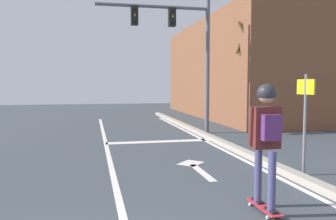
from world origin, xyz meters
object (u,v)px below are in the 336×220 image
at_px(skateboard, 264,207).
at_px(skater, 266,128).
at_px(traffic_signal_mast, 179,38).
at_px(street_sign_post, 305,109).
at_px(roadside_tree, 247,83).

xyz_separation_m(skateboard, skater, (0.00, -0.01, 1.14)).
relative_size(traffic_signal_mast, street_sign_post, 2.46).
bearing_deg(traffic_signal_mast, street_sign_post, -80.33).
xyz_separation_m(skater, roadside_tree, (3.58, 8.24, 0.64)).
bearing_deg(skateboard, traffic_signal_mast, 84.79).
relative_size(skater, traffic_signal_mast, 0.35).
distance_m(skater, traffic_signal_mast, 8.11).
relative_size(skateboard, roadside_tree, 0.18).
relative_size(skater, roadside_tree, 0.42).
xyz_separation_m(traffic_signal_mast, street_sign_post, (1.04, -6.09, -2.14)).
distance_m(skater, street_sign_post, 2.42).
height_order(skater, traffic_signal_mast, traffic_signal_mast).
bearing_deg(roadside_tree, street_sign_post, -105.63).
height_order(skater, roadside_tree, roadside_tree).
xyz_separation_m(skater, traffic_signal_mast, (0.71, 7.76, 2.27)).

